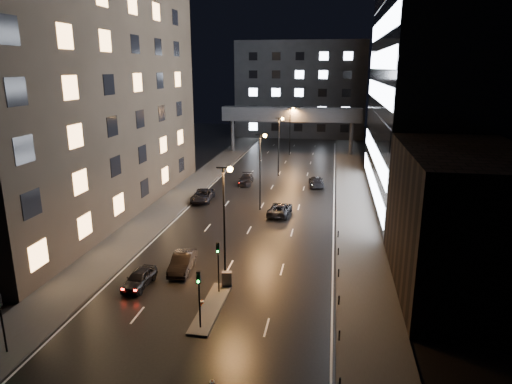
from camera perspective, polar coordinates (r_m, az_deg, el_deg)
ground at (r=72.13m, az=2.02°, el=0.61°), size 160.00×160.00×0.00m
sidewalk_left at (r=70.13m, az=-8.70°, el=0.08°), size 5.00×110.00×0.15m
sidewalk_right at (r=66.78m, az=12.13°, el=-0.87°), size 5.00×110.00×0.15m
building_left at (r=61.90m, az=-22.01°, el=15.83°), size 15.00×48.00×40.00m
building_right_low at (r=41.53m, az=24.31°, el=-3.33°), size 10.00×18.00×12.00m
building_right_glass at (r=67.18m, az=24.47°, el=17.61°), size 20.00×36.00×45.00m
building_far at (r=127.62m, az=5.65°, el=12.66°), size 34.00×14.00×25.00m
skybridge at (r=100.08m, az=4.40°, el=9.57°), size 30.00×3.00×10.00m
median_island at (r=37.18m, az=-5.61°, el=-14.14°), size 1.60×8.00×0.15m
traffic_signal_near at (r=37.99m, az=-4.74°, el=-8.36°), size 0.28×0.34×4.40m
traffic_signal_far at (r=33.21m, az=-7.13°, el=-12.09°), size 0.28×0.34×4.40m
traffic_signal_corner at (r=34.64m, az=-29.29°, el=-13.15°), size 0.28×0.34×4.40m
bollard_row at (r=39.90m, az=10.30°, el=-11.55°), size 0.12×25.12×0.90m
streetlight_near at (r=40.02m, az=-3.81°, el=-1.88°), size 1.45×0.50×10.15m
streetlight_mid_a at (r=59.06m, az=0.68°, el=3.79°), size 1.45×0.50×10.15m
streetlight_mid_b at (r=78.57m, az=2.97°, el=6.67°), size 1.45×0.50×10.15m
streetlight_far at (r=98.28m, az=4.36°, el=8.39°), size 1.45×0.50×10.15m
car_away_a at (r=41.25m, az=-14.38°, el=-10.40°), size 1.97×4.48×1.50m
car_away_b at (r=43.36m, az=-9.19°, el=-8.67°), size 2.16×5.15×1.65m
car_away_c at (r=64.82m, az=-6.71°, el=-0.45°), size 2.98×5.90×1.60m
car_away_d at (r=73.72m, az=-1.28°, el=1.55°), size 2.40×5.29×1.50m
car_toward_a at (r=58.54m, az=3.02°, el=-2.13°), size 2.98×5.74×1.55m
car_toward_b at (r=73.12m, az=7.54°, el=1.33°), size 2.74×5.62×1.57m
utility_cabinet at (r=39.93m, az=-3.67°, el=-10.76°), size 0.93×0.68×1.26m
cone_a at (r=37.62m, az=-6.77°, el=-13.50°), size 0.52×0.52×0.49m
cone_b at (r=29.46m, az=-5.50°, el=-22.62°), size 0.40×0.40×0.48m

